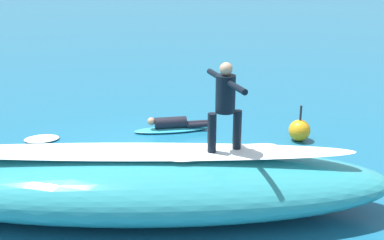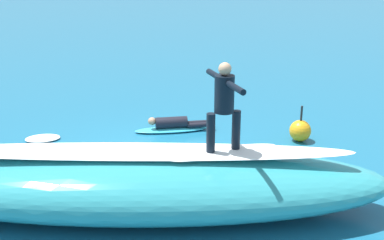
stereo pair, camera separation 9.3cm
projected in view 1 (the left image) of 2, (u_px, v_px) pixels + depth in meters
ground_plane at (148, 161)px, 11.18m from camera, size 120.00×120.00×0.00m
wave_crest at (134, 183)px, 8.79m from camera, size 9.58×4.85×1.15m
wave_foam_lip at (133, 152)px, 8.59m from camera, size 7.82×2.98×0.08m
surfboard_riding at (224, 152)px, 8.59m from camera, size 2.11×0.63×0.06m
surfer_riding at (225, 101)px, 8.28m from camera, size 0.63×1.50×1.58m
surfboard_paddling at (171, 129)px, 12.99m from camera, size 1.99×0.69×0.10m
surfer_paddling at (176, 123)px, 12.96m from camera, size 1.75×0.46×0.31m
buoy_marker at (299, 130)px, 12.28m from camera, size 0.54×0.54×0.92m
foam_patch_near at (42, 139)px, 12.38m from camera, size 0.89×0.63×0.08m
foam_patch_mid at (6, 190)px, 9.60m from camera, size 1.03×1.02×0.17m
foam_patch_far at (247, 176)px, 10.21m from camera, size 0.84×0.82×0.15m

